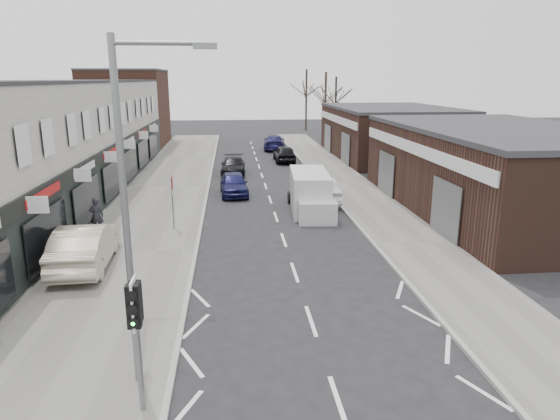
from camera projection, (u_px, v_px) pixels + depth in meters
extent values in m
plane|color=black|center=(323.00, 355.00, 13.41)|extent=(160.00, 160.00, 0.00)
cube|color=slate|center=(167.00, 187.00, 33.93)|extent=(5.50, 64.00, 0.12)
cube|color=slate|center=(347.00, 184.00, 35.11)|extent=(3.50, 64.00, 0.12)
cube|color=beige|center=(44.00, 142.00, 29.99)|extent=(8.00, 41.00, 7.10)
cube|color=#4C2A20|center=(127.00, 109.00, 54.42)|extent=(8.00, 10.00, 8.00)
cube|color=#39231A|center=(501.00, 172.00, 27.49)|extent=(10.00, 18.00, 4.50)
cube|color=#39231A|center=(389.00, 133.00, 46.74)|extent=(10.00, 16.00, 4.50)
cylinder|color=slate|center=(138.00, 349.00, 10.66)|extent=(0.12, 0.12, 3.00)
cube|color=silver|center=(135.00, 304.00, 10.39)|extent=(0.05, 0.55, 1.10)
cube|color=black|center=(134.00, 306.00, 10.27)|extent=(0.28, 0.22, 0.95)
sphere|color=#0CE533|center=(134.00, 322.00, 10.24)|extent=(0.18, 0.18, 0.18)
cube|color=black|center=(136.00, 301.00, 10.51)|extent=(0.26, 0.20, 0.90)
cylinder|color=slate|center=(126.00, 221.00, 11.15)|extent=(0.16, 0.16, 8.00)
cylinder|color=slate|center=(156.00, 43.00, 10.26)|extent=(1.80, 0.10, 0.10)
cube|color=slate|center=(205.00, 46.00, 10.37)|extent=(0.50, 0.22, 0.12)
cylinder|color=slate|center=(173.00, 203.00, 24.12)|extent=(0.07, 0.07, 2.50)
cube|color=white|center=(173.00, 191.00, 23.97)|extent=(0.04, 0.45, 0.25)
cube|color=silver|center=(309.00, 191.00, 27.98)|extent=(2.32, 4.94, 2.20)
cube|color=silver|center=(318.00, 213.00, 25.40)|extent=(1.99, 0.97, 1.15)
cylinder|color=black|center=(297.00, 212.00, 26.46)|extent=(0.23, 0.73, 0.73)
cylinder|color=black|center=(331.00, 211.00, 26.63)|extent=(0.23, 0.73, 0.73)
cylinder|color=black|center=(290.00, 197.00, 29.70)|extent=(0.23, 0.73, 0.73)
cylinder|color=black|center=(320.00, 197.00, 29.87)|extent=(0.23, 0.73, 0.73)
imported|color=#BDAC97|center=(85.00, 245.00, 19.28)|extent=(2.06, 5.24, 1.70)
imported|color=black|center=(96.00, 216.00, 23.39)|extent=(0.67, 0.48, 1.74)
imported|color=#161846|center=(234.00, 184.00, 31.85)|extent=(1.90, 4.29, 1.43)
imported|color=black|center=(233.00, 166.00, 38.77)|extent=(1.95, 4.56, 1.31)
imported|color=silver|center=(317.00, 190.00, 29.85)|extent=(2.11, 4.89, 1.57)
imported|color=black|center=(284.00, 154.00, 44.44)|extent=(1.79, 4.40, 1.50)
imported|color=#171543|center=(274.00, 142.00, 52.16)|extent=(2.60, 5.45, 1.53)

